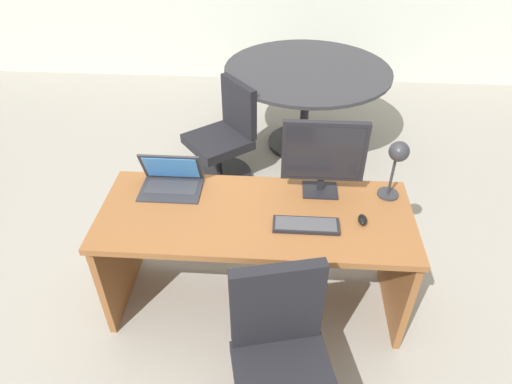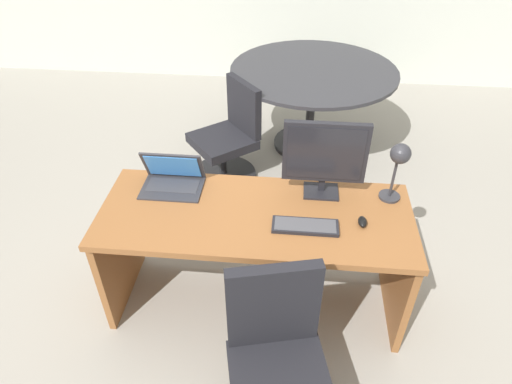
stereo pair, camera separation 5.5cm
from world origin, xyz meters
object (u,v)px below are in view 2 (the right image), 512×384
office_chair (277,372)px  meeting_chair_near (229,143)px  keyboard (305,226)px  laptop (173,175)px  monitor (325,155)px  desk_lamp (399,161)px  meeting_table (312,88)px  mouse (362,222)px  desk (256,235)px

office_chair → meeting_chair_near: size_ratio=1.08×
keyboard → laptop: bearing=158.5°
monitor → keyboard: (-0.09, -0.31, -0.25)m
desk_lamp → meeting_table: (-0.42, 1.75, -0.41)m
mouse → meeting_chair_near: (-0.94, 1.42, -0.43)m
desk_lamp → keyboard: bearing=-149.6°
desk → monitor: size_ratio=3.74×
mouse → meeting_table: same height
monitor → meeting_chair_near: (-0.72, 1.16, -0.67)m
laptop → mouse: size_ratio=4.24×
meeting_table → monitor: bearing=-88.9°
desk → office_chair: bearing=-77.0°
mouse → meeting_chair_near: meeting_chair_near is taller
mouse → meeting_table: (-0.24, 1.98, -0.17)m
desk_lamp → meeting_chair_near: desk_lamp is taller
desk → meeting_table: meeting_table is taller
desk_lamp → meeting_chair_near: (-1.11, 1.19, -0.68)m
meeting_table → keyboard: bearing=-91.6°
laptop → desk_lamp: size_ratio=0.95×
desk → laptop: 0.60m
meeting_table → meeting_chair_near: 0.93m
desk_lamp → desk: bearing=-169.5°
desk_lamp → meeting_chair_near: size_ratio=0.44×
monitor → office_chair: bearing=-101.7°
laptop → mouse: bearing=-13.1°
keyboard → meeting_chair_near: bearing=113.3°
monitor → keyboard: bearing=-105.7°
monitor → meeting_chair_near: 1.52m
desk → meeting_table: size_ratio=1.17×
mouse → office_chair: bearing=-121.5°
desk → keyboard: keyboard is taller
monitor → office_chair: (-0.19, -0.91, -0.65)m
laptop → office_chair: bearing=-53.3°
meeting_table → meeting_chair_near: size_ratio=1.75×
office_chair → meeting_table: size_ratio=0.61×
monitor → mouse: 0.41m
desk → keyboard: (0.27, -0.14, 0.22)m
mouse → desk_lamp: desk_lamp is taller
laptop → meeting_table: (0.83, 1.73, -0.21)m
laptop → desk_lamp: desk_lamp is taller
meeting_chair_near → office_chair: bearing=-75.6°
keyboard → meeting_table: 2.04m
monitor → meeting_chair_near: size_ratio=0.55×
meeting_table → desk_lamp: bearing=-76.5°
monitor → laptop: size_ratio=1.31×
mouse → desk_lamp: size_ratio=0.22×
desk → monitor: (0.36, 0.17, 0.47)m
desk_lamp → meeting_chair_near: bearing=133.0°
desk_lamp → meeting_chair_near: 1.77m
desk → office_chair: office_chair is taller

